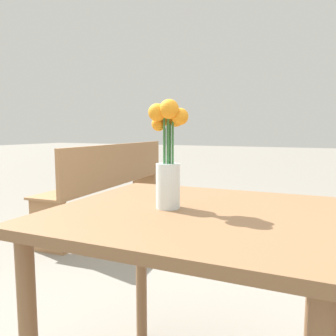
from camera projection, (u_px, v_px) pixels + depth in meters
name	position (u px, v px, depth m)	size (l,w,h in m)	color
table_front	(193.00, 244.00, 1.04)	(0.88, 0.82, 0.74)	brown
flower_vase	(168.00, 158.00, 1.02)	(0.12, 0.11, 0.34)	silver
bench_middle	(114.00, 179.00, 3.45)	(0.54, 2.01, 0.85)	#9E7047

